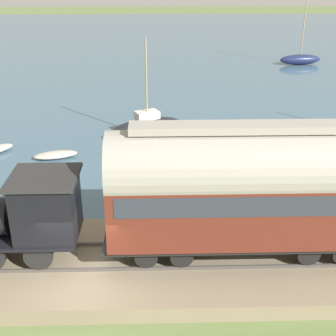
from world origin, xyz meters
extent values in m
plane|color=#607542|center=(0.00, 0.00, 0.00)|extent=(200.00, 200.00, 0.00)
cube|color=#426075|center=(44.15, 0.00, 0.00)|extent=(80.00, 80.00, 0.01)
cube|color=#84755B|center=(1.22, 0.00, 0.27)|extent=(5.26, 56.00, 0.54)
cube|color=#4C4742|center=(0.46, 0.00, 0.60)|extent=(0.07, 54.88, 0.12)
cube|color=#4C4742|center=(1.97, 0.00, 0.60)|extent=(0.07, 54.88, 0.12)
cylinder|color=black|center=(0.46, 1.37, 1.14)|extent=(0.12, 0.95, 0.95)
cylinder|color=black|center=(1.97, 1.37, 1.14)|extent=(0.12, 0.95, 0.95)
cylinder|color=black|center=(1.97, 2.88, 1.14)|extent=(0.12, 0.95, 0.95)
cube|color=black|center=(1.22, 1.10, 2.56)|extent=(1.91, 1.92, 1.95)
cube|color=#282828|center=(1.22, 1.10, 3.59)|extent=(2.11, 2.16, 0.10)
cylinder|color=black|center=(1.97, -8.54, 1.04)|extent=(0.12, 0.76, 0.76)
cylinder|color=black|center=(0.46, -7.39, 1.04)|extent=(0.12, 0.76, 0.76)
cylinder|color=black|center=(1.97, -7.39, 1.04)|extent=(0.12, 0.76, 0.76)
cylinder|color=black|center=(0.46, -3.24, 1.04)|extent=(0.12, 0.76, 0.76)
cylinder|color=black|center=(1.97, -3.24, 1.04)|extent=(0.12, 0.76, 0.76)
cylinder|color=black|center=(0.46, -2.09, 1.04)|extent=(0.12, 0.76, 0.76)
cylinder|color=black|center=(1.97, -2.09, 1.04)|extent=(0.12, 0.76, 0.76)
cube|color=black|center=(1.22, -5.31, 1.35)|extent=(2.08, 9.22, 0.16)
cube|color=#5B2319|center=(1.22, -5.31, 2.64)|extent=(2.31, 8.85, 2.42)
cube|color=#2D333D|center=(1.22, -5.31, 3.06)|extent=(2.34, 8.30, 0.68)
cylinder|color=gray|center=(1.22, -5.31, 3.85)|extent=(2.43, 8.85, 2.43)
cube|color=gray|center=(1.22, -5.31, 5.18)|extent=(0.81, 7.38, 0.24)
ellipsoid|color=#192347|center=(35.39, -17.25, 0.51)|extent=(1.73, 4.36, 1.01)
cylinder|color=#9E8460|center=(35.39, -17.25, 4.07)|extent=(0.10, 0.10, 6.10)
ellipsoid|color=black|center=(14.54, -1.94, 0.58)|extent=(3.20, 4.72, 1.14)
cylinder|color=#9E8460|center=(14.54, -1.94, 3.49)|extent=(0.10, 0.10, 4.67)
cube|color=silver|center=(14.54, -1.94, 1.37)|extent=(1.35, 1.60, 0.45)
ellipsoid|color=#B7B2A3|center=(6.99, -5.54, 0.22)|extent=(1.57, 2.07, 0.42)
ellipsoid|color=#B7B2A3|center=(11.33, 2.98, 0.19)|extent=(1.46, 2.47, 0.36)
camera|label=1|loc=(-12.15, -2.44, 9.84)|focal=50.00mm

